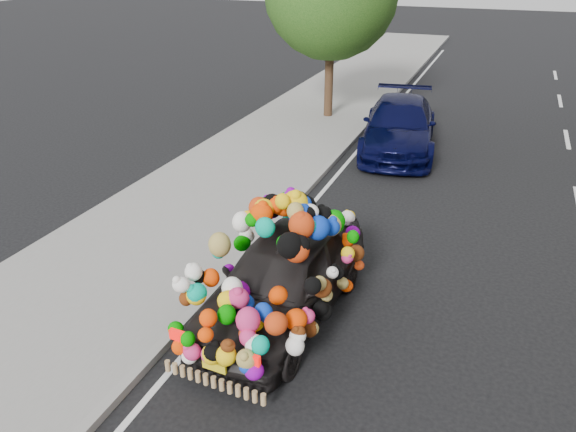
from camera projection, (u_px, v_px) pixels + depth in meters
ground at (370, 283)px, 9.68m from camera, size 100.00×100.00×0.00m
sidewalk at (157, 237)px, 11.07m from camera, size 4.00×60.00×0.12m
kerb at (246, 255)px, 10.42m from camera, size 0.15×60.00×0.13m
plush_art_car at (283, 258)px, 8.44m from camera, size 2.22×4.25×1.99m
navy_sedan at (399, 126)px, 15.75m from camera, size 2.62×5.04×1.39m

